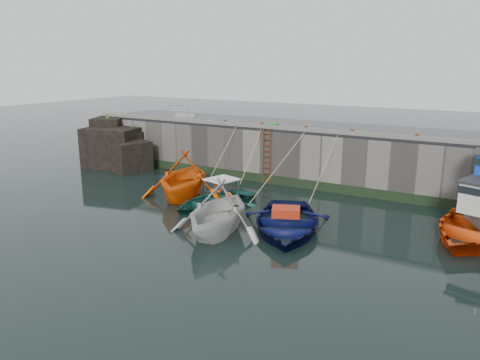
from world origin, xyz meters
The scene contains 22 objects.
ground centered at (0.00, 0.00, 0.00)m, with size 120.00×120.00×0.00m, color black.
quay_back centered at (0.00, 12.50, 1.50)m, with size 30.00×5.00×3.00m, color slate.
road_back centered at (0.00, 12.50, 3.08)m, with size 30.00×5.00×0.16m, color black.
kerb_back centered at (0.00, 10.15, 3.26)m, with size 30.00×0.30×0.20m, color slate.
algae_back centered at (0.00, 9.96, 0.25)m, with size 30.00×0.08×0.50m, color black.
rock_outcrop centered at (-12.92, 9.11, 1.26)m, with size 5.85×4.24×3.41m.
ladder centered at (-2.00, 9.91, 1.59)m, with size 0.51×0.08×3.20m.
boat_near_white centered at (-4.40, 5.22, 0.00)m, with size 4.52×5.24×2.76m, color #F45F0C.
boat_near_white_rope centered at (-4.40, 8.86, 0.00)m, with size 0.04×3.46×3.10m, color tan, non-canonical shape.
boat_near_blue centered at (-2.20, 4.76, 0.00)m, with size 3.30×4.62×0.96m, color #18564E.
boat_near_blue_rope centered at (-2.20, 8.63, 0.00)m, with size 0.04×3.78×3.10m, color tan, non-canonical shape.
boat_near_blacktrim centered at (0.00, 1.71, 0.00)m, with size 4.17×4.83×2.54m, color silver.
boat_near_blacktrim_rope centered at (0.00, 7.10, 0.00)m, with size 0.04×6.35×3.10m, color tan, non-canonical shape.
boat_near_navy centered at (2.26, 3.45, 0.00)m, with size 4.06×5.68×1.18m, color #090E3C.
boat_near_navy_rope centered at (2.26, 7.98, 0.00)m, with size 0.04×4.81×3.10m, color tan, non-canonical shape.
fish_crate centered at (-1.87, 10.39, 3.29)m, with size 0.56×0.43×0.27m, color #177F27.
railing centered at (-8.75, 11.25, 3.36)m, with size 1.60×1.05×1.00m.
bollard_a centered at (-5.00, 10.25, 3.30)m, with size 0.18×0.18×0.28m, color #3F1E0F.
bollard_b centered at (-2.50, 10.25, 3.30)m, with size 0.18×0.18×0.28m, color #3F1E0F.
bollard_c centered at (0.20, 10.25, 3.30)m, with size 0.18×0.18×0.28m, color #3F1E0F.
bollard_d centered at (2.80, 10.25, 3.30)m, with size 0.18×0.18×0.28m, color #3F1E0F.
bollard_e centered at (6.00, 10.25, 3.30)m, with size 0.18×0.18×0.28m, color #3F1E0F.
Camera 1 is at (9.96, -13.47, 6.84)m, focal length 35.00 mm.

